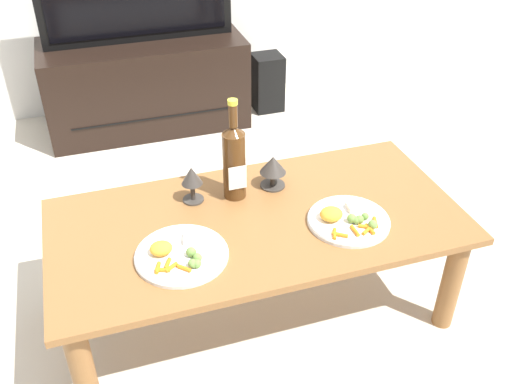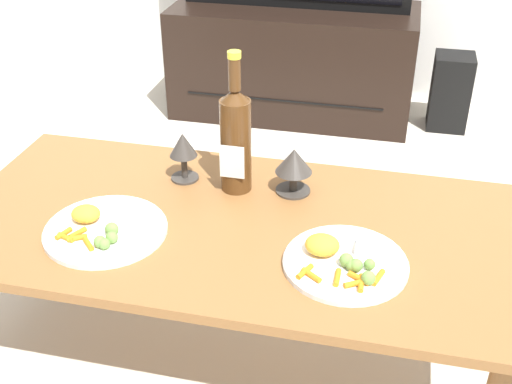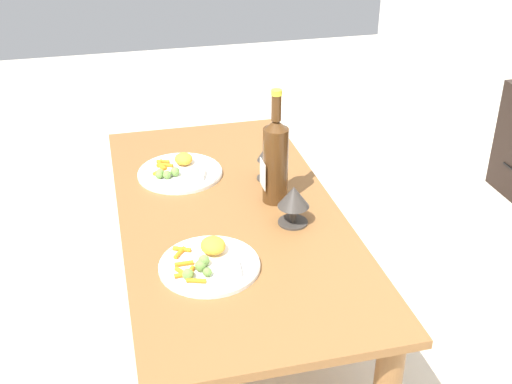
{
  "view_description": "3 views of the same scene",
  "coord_description": "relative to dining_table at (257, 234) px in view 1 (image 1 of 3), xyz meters",
  "views": [
    {
      "loc": [
        -0.47,
        -1.44,
        1.57
      ],
      "look_at": [
        0.01,
        0.05,
        0.49
      ],
      "focal_mm": 40.09,
      "sensor_mm": 36.0,
      "label": 1
    },
    {
      "loc": [
        0.34,
        -1.24,
        1.28
      ],
      "look_at": [
        0.05,
        0.04,
        0.49
      ],
      "focal_mm": 45.22,
      "sensor_mm": 36.0,
      "label": 2
    },
    {
      "loc": [
        1.69,
        -0.33,
        1.44
      ],
      "look_at": [
        0.03,
        0.08,
        0.5
      ],
      "focal_mm": 45.74,
      "sensor_mm": 36.0,
      "label": 3
    }
  ],
  "objects": [
    {
      "name": "dining_table",
      "position": [
        0.0,
        0.0,
        0.0
      ],
      "size": [
        1.37,
        0.67,
        0.42
      ],
      "color": "brown",
      "rests_on": "ground_plane"
    },
    {
      "name": "floor_speaker",
      "position": [
        0.58,
        1.59,
        -0.19
      ],
      "size": [
        0.17,
        0.17,
        0.34
      ],
      "primitive_type": "cube",
      "rotation": [
        0.0,
        0.0,
        0.01
      ],
      "color": "black",
      "rests_on": "ground_plane"
    },
    {
      "name": "dinner_plate_right",
      "position": [
        0.28,
        -0.11,
        0.08
      ],
      "size": [
        0.27,
        0.27,
        0.05
      ],
      "color": "white",
      "rests_on": "dining_table"
    },
    {
      "name": "goblet_right",
      "position": [
        0.11,
        0.17,
        0.15
      ],
      "size": [
        0.09,
        0.09,
        0.12
      ],
      "color": "#38332D",
      "rests_on": "dining_table"
    },
    {
      "name": "dinner_plate_left",
      "position": [
        -0.28,
        -0.11,
        0.08
      ],
      "size": [
        0.29,
        0.29,
        0.05
      ],
      "color": "white",
      "rests_on": "dining_table"
    },
    {
      "name": "wine_bottle",
      "position": [
        -0.03,
        0.15,
        0.21
      ],
      "size": [
        0.08,
        0.08,
        0.37
      ],
      "color": "#4C2D14",
      "rests_on": "dining_table"
    },
    {
      "name": "goblet_left",
      "position": [
        -0.18,
        0.17,
        0.16
      ],
      "size": [
        0.07,
        0.07,
        0.13
      ],
      "color": "#38332D",
      "rests_on": "dining_table"
    },
    {
      "name": "ground_plane",
      "position": [
        0.0,
        0.0,
        -0.36
      ],
      "size": [
        6.4,
        6.4,
        0.0
      ],
      "primitive_type": "plane",
      "color": "beige"
    },
    {
      "name": "tv_stand",
      "position": [
        -0.14,
        1.61,
        -0.11
      ],
      "size": [
        1.1,
        0.49,
        0.5
      ],
      "color": "black",
      "rests_on": "ground_plane"
    }
  ]
}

